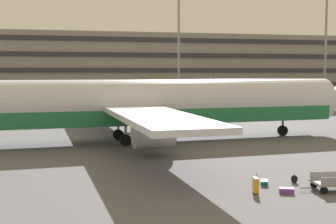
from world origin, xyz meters
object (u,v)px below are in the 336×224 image
(airliner, at_px, (134,105))
(suitcase_purple, at_px, (256,185))
(backpack_teal, at_px, (294,179))
(suitcase_scuffed, at_px, (287,191))
(suitcase_large, at_px, (264,183))

(airliner, relative_size, suitcase_purple, 42.58)
(suitcase_purple, relative_size, backpack_teal, 2.09)
(suitcase_scuffed, relative_size, backpack_teal, 1.64)
(airliner, height_order, suitcase_large, airliner)
(suitcase_purple, xyz_separation_m, suitcase_large, (1.08, 1.38, -0.28))
(suitcase_purple, height_order, suitcase_large, suitcase_purple)
(airliner, xyz_separation_m, suitcase_large, (4.40, -15.47, -2.94))
(suitcase_purple, xyz_separation_m, backpack_teal, (2.82, 1.48, -0.21))
(suitcase_scuffed, bearing_deg, suitcase_large, 102.64)
(suitcase_large, relative_size, backpack_teal, 1.51)
(suitcase_purple, xyz_separation_m, suitcase_scuffed, (1.45, -0.29, -0.28))
(airliner, bearing_deg, suitcase_purple, -78.86)
(suitcase_large, bearing_deg, suitcase_scuffed, -77.36)
(airliner, height_order, suitcase_scuffed, airliner)
(suitcase_large, xyz_separation_m, backpack_teal, (1.74, 0.10, 0.07))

